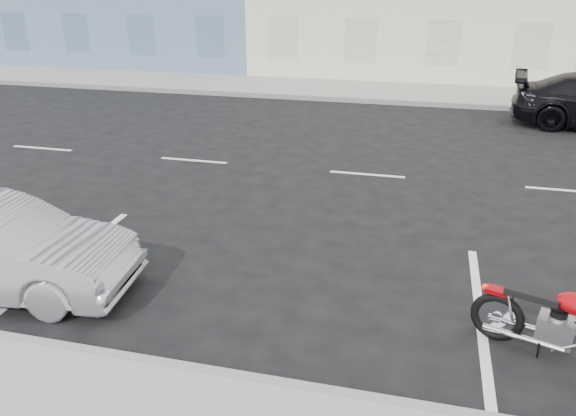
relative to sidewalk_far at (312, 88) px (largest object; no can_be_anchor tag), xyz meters
name	(u,v)px	position (x,y,z in m)	size (l,w,h in m)	color
ground	(464,182)	(5.00, -8.70, -0.07)	(120.00, 120.00, 0.00)	black
sidewalk_far	(312,88)	(0.00, 0.00, 0.00)	(80.00, 3.40, 0.15)	gray
curb_near	(37,346)	(0.00, -15.70, 0.01)	(80.00, 0.12, 0.16)	gray
curb_far	(302,98)	(0.00, -1.70, 0.01)	(80.00, 0.12, 0.16)	gray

